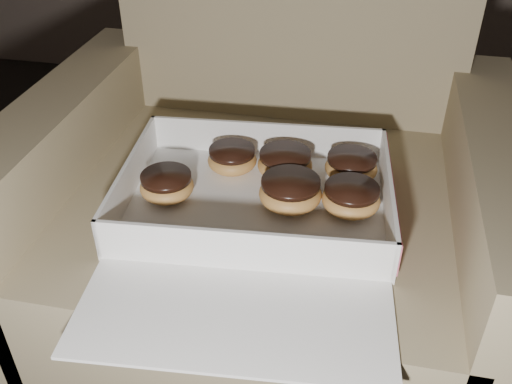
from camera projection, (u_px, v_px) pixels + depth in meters
The scene contains 12 objects.
armchair at pixel (268, 222), 1.06m from camera, with size 0.82×0.69×0.86m.
bakery_box at pixel (255, 216), 0.86m from camera, with size 0.44×0.51×0.07m.
donut_a at pixel (167, 185), 0.90m from camera, with size 0.09×0.09×0.04m.
donut_b at pixel (351, 198), 0.87m from camera, with size 0.09×0.09×0.04m.
donut_c at pixel (290, 192), 0.88m from camera, with size 0.10×0.10×0.05m.
donut_d at pixel (351, 166), 0.94m from camera, with size 0.09×0.09×0.04m.
donut_e at pixel (232, 159), 0.97m from camera, with size 0.08×0.08×0.04m.
donut_f at pixel (285, 163), 0.95m from camera, with size 0.09×0.09×0.05m.
crumb_a at pixel (364, 244), 0.81m from camera, with size 0.01×0.01×0.00m, color black.
crumb_b at pixel (163, 237), 0.83m from camera, with size 0.01×0.01×0.00m, color black.
crumb_c at pixel (156, 251), 0.80m from camera, with size 0.01×0.01×0.00m, color black.
crumb_d at pixel (356, 215), 0.87m from camera, with size 0.01×0.01×0.00m, color black.
Camera 1 is at (-0.30, 0.22, 0.92)m, focal length 40.00 mm.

